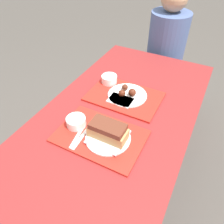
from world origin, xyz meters
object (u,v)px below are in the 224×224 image
at_px(person_seated_across, 167,39).
at_px(tray_near, 101,136).
at_px(tray_far, 124,96).
at_px(brisket_sandwich_plate, 108,133).
at_px(wings_plate_far, 127,94).
at_px(bowl_coleslaw_far, 109,79).
at_px(bowl_coleslaw_near, 76,121).

bearing_deg(person_seated_across, tray_near, -88.93).
bearing_deg(tray_far, brisket_sandwich_plate, -77.99).
bearing_deg(wings_plate_far, bowl_coleslaw_far, 155.21).
bearing_deg(bowl_coleslaw_far, person_seated_across, 78.16).
distance_m(brisket_sandwich_plate, person_seated_across, 1.20).
height_order(tray_near, brisket_sandwich_plate, brisket_sandwich_plate).
relative_size(tray_far, bowl_coleslaw_far, 4.33).
distance_m(bowl_coleslaw_near, bowl_coleslaw_far, 0.43).
relative_size(tray_near, person_seated_across, 0.59).
distance_m(tray_far, bowl_coleslaw_near, 0.37).
bearing_deg(person_seated_across, bowl_coleslaw_near, -96.03).
height_order(bowl_coleslaw_near, wings_plate_far, wings_plate_far).
bearing_deg(brisket_sandwich_plate, bowl_coleslaw_far, 117.21).
distance_m(bowl_coleslaw_near, person_seated_across, 1.20).
relative_size(brisket_sandwich_plate, person_seated_across, 0.30).
height_order(bowl_coleslaw_near, bowl_coleslaw_far, same).
height_order(tray_far, brisket_sandwich_plate, brisket_sandwich_plate).
xyz_separation_m(tray_near, bowl_coleslaw_near, (-0.15, 0.01, 0.03)).
xyz_separation_m(brisket_sandwich_plate, person_seated_across, (-0.06, 1.20, -0.00)).
relative_size(tray_near, wings_plate_far, 1.84).
bearing_deg(tray_near, wings_plate_far, 92.88).
xyz_separation_m(tray_near, bowl_coleslaw_far, (-0.18, 0.44, 0.03)).
bearing_deg(wings_plate_far, person_seated_across, 90.30).
xyz_separation_m(tray_near, tray_far, (-0.03, 0.35, 0.00)).
bearing_deg(tray_far, tray_near, -84.69).
bearing_deg(person_seated_across, bowl_coleslaw_far, -101.84).
height_order(tray_near, wings_plate_far, wings_plate_far).
xyz_separation_m(bowl_coleslaw_near, wings_plate_far, (0.13, 0.36, -0.01)).
bearing_deg(brisket_sandwich_plate, bowl_coleslaw_near, 178.41).
bearing_deg(bowl_coleslaw_near, person_seated_across, 83.97).
bearing_deg(bowl_coleslaw_near, tray_near, -2.19).
distance_m(tray_near, tray_far, 0.35).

